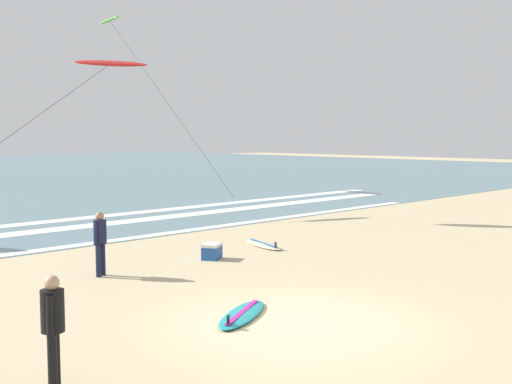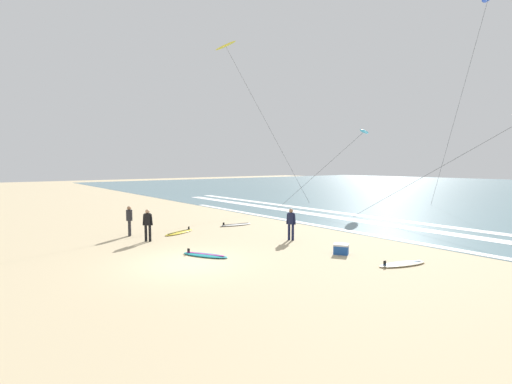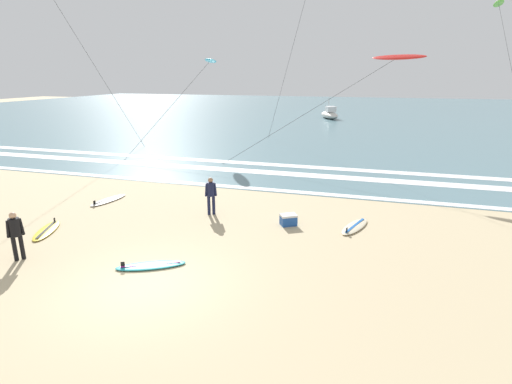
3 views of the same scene
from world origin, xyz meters
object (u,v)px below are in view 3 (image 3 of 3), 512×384
object	(u,v)px
surfboard_right_spare	(151,265)
surfboard_left_pile	(47,230)
surfer_mid_group	(211,193)
kite_lime_high_right	(499,4)
cooler_box	(288,220)
kite_red_high_left	(397,58)
surfer_right_near	(15,232)
offshore_boat	(330,114)
surfboard_foreground_flat	(108,200)
kite_cyan_mid_center	(210,61)
surfboard_near_water	(355,226)

from	to	relation	value
surfboard_right_spare	surfboard_left_pile	bearing A→B (deg)	164.83
surfer_mid_group	kite_lime_high_right	distance (m)	28.76
surfboard_left_pile	cooler_box	world-z (taller)	cooler_box
kite_red_high_left	cooler_box	distance (m)	13.49
surfer_right_near	surfboard_right_spare	size ratio (longest dim) A/B	0.75
offshore_boat	cooler_box	bearing A→B (deg)	-85.47
surfer_right_near	kite_lime_high_right	bearing A→B (deg)	56.72
surfer_right_near	surfer_mid_group	bearing A→B (deg)	54.17
surfboard_right_spare	surfboard_foreground_flat	distance (m)	7.62
surfer_mid_group	kite_cyan_mid_center	size ratio (longest dim) A/B	0.19
surfer_mid_group	surfboard_right_spare	distance (m)	5.09
surfboard_near_water	surfboard_foreground_flat	xyz separation A→B (m)	(-11.22, 0.17, 0.00)
surfboard_near_water	surfboard_left_pile	xyz separation A→B (m)	(-11.07, -3.75, 0.00)
cooler_box	surfboard_right_spare	bearing A→B (deg)	-124.80
surfer_mid_group	surfboard_right_spare	world-z (taller)	surfer_mid_group
surfboard_left_pile	surfboard_foreground_flat	bearing A→B (deg)	92.23
surfboard_near_water	cooler_box	bearing A→B (deg)	-169.57
surfboard_near_water	cooler_box	world-z (taller)	cooler_box
cooler_box	kite_red_high_left	bearing A→B (deg)	71.26
kite_lime_high_right	surfboard_right_spare	bearing A→B (deg)	-117.53
surfboard_left_pile	offshore_boat	bearing A→B (deg)	82.99
surfer_mid_group	kite_cyan_mid_center	xyz separation A→B (m)	(-5.91, 14.32, 5.65)
surfer_mid_group	offshore_boat	distance (m)	40.02
surfboard_left_pile	kite_red_high_left	size ratio (longest dim) A/B	0.18
surfboard_right_spare	kite_lime_high_right	xyz separation A→B (m)	(14.47, 27.76, 10.76)
kite_lime_high_right	surfboard_left_pile	bearing A→B (deg)	-126.86
surfboard_foreground_flat	surfboard_right_spare	bearing A→B (deg)	-44.61
surfboard_left_pile	surfer_mid_group	bearing A→B (deg)	34.58
surfboard_foreground_flat	kite_red_high_left	bearing A→B (deg)	40.32
surfer_right_near	surfboard_right_spare	world-z (taller)	surfer_right_near
surfer_right_near	kite_lime_high_right	xyz separation A→B (m)	(18.72, 28.52, 9.85)
kite_red_high_left	offshore_boat	size ratio (longest dim) A/B	2.21
kite_red_high_left	kite_lime_high_right	world-z (taller)	kite_lime_high_right
surfboard_left_pile	surfboard_foreground_flat	size ratio (longest dim) A/B	1.00
kite_lime_high_right	cooler_box	bearing A→B (deg)	-115.90
surfboard_near_water	offshore_boat	bearing A→B (deg)	98.15
surfer_right_near	surfboard_left_pile	bearing A→B (deg)	115.05
cooler_box	kite_lime_high_right	bearing A→B (deg)	64.10
surfer_right_near	surfboard_near_water	bearing A→B (deg)	30.60
surfer_mid_group	surfboard_left_pile	world-z (taller)	surfer_mid_group
surfboard_foreground_flat	kite_lime_high_right	size ratio (longest dim) A/B	0.17
surfboard_near_water	surfboard_foreground_flat	distance (m)	11.22
surfboard_right_spare	kite_cyan_mid_center	size ratio (longest dim) A/B	0.26
surfboard_right_spare	kite_lime_high_right	bearing A→B (deg)	62.47
surfer_right_near	kite_red_high_left	bearing A→B (deg)	55.87
surfer_mid_group	offshore_boat	size ratio (longest dim) A/B	0.29
surfboard_near_water	offshore_boat	world-z (taller)	offshore_boat
surfboard_near_water	kite_lime_high_right	xyz separation A→B (m)	(8.68, 22.58, 10.76)
kite_red_high_left	surfboard_near_water	bearing A→B (deg)	-96.90
kite_red_high_left	kite_cyan_mid_center	size ratio (longest dim) A/B	1.44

